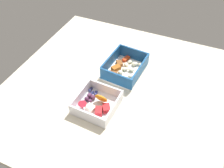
% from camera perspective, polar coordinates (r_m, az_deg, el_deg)
% --- Properties ---
extents(table_surface, '(0.80, 0.80, 0.02)m').
position_cam_1_polar(table_surface, '(0.85, 0.68, -1.18)').
color(table_surface, beige).
rests_on(table_surface, ground).
extents(pasta_container, '(0.18, 0.15, 0.06)m').
position_cam_1_polar(pasta_container, '(0.89, 3.23, 4.07)').
color(pasta_container, white).
rests_on(pasta_container, table_surface).
extents(fruit_bowl, '(0.14, 0.14, 0.06)m').
position_cam_1_polar(fruit_bowl, '(0.77, -4.02, -4.91)').
color(fruit_bowl, white).
rests_on(fruit_bowl, table_surface).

